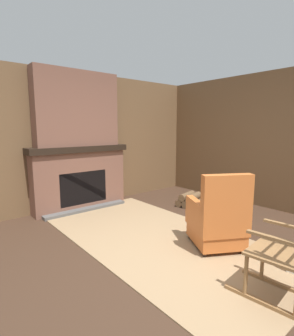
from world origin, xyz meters
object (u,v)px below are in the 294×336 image
firewood_stack (190,200)px  oil_lamp_vase (57,141)px  rocking_chair (285,257)px  decorative_plate_on_mantel (79,138)px  armchair (218,221)px  storage_case (107,141)px

firewood_stack → oil_lamp_vase: 2.75m
rocking_chair → oil_lamp_vase: (-3.74, -0.56, 0.89)m
oil_lamp_vase → decorative_plate_on_mantel: (-0.02, 0.42, 0.03)m
decorative_plate_on_mantel → armchair: bearing=11.7°
storage_case → armchair: bearing=-0.9°
armchair → decorative_plate_on_mantel: (-2.75, -0.57, 0.98)m
storage_case → decorative_plate_on_mantel: size_ratio=0.81×
firewood_stack → storage_case: 2.05m
armchair → rocking_chair: size_ratio=0.82×
decorative_plate_on_mantel → firewood_stack: bearing=51.8°
armchair → firewood_stack: size_ratio=1.92×
storage_case → oil_lamp_vase: bearing=-90.0°
oil_lamp_vase → decorative_plate_on_mantel: bearing=92.7°
armchair → storage_case: 2.88m
armchair → oil_lamp_vase: size_ratio=3.28×
firewood_stack → decorative_plate_on_mantel: decorative_plate_on_mantel is taller
rocking_chair → oil_lamp_vase: 3.88m
rocking_chair → firewood_stack: bearing=-38.2°
storage_case → decorative_plate_on_mantel: bearing=-91.9°
oil_lamp_vase → armchair: bearing=19.9°
firewood_stack → decorative_plate_on_mantel: (-1.33, -1.69, 1.22)m
rocking_chair → oil_lamp_vase: bearing=2.8°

